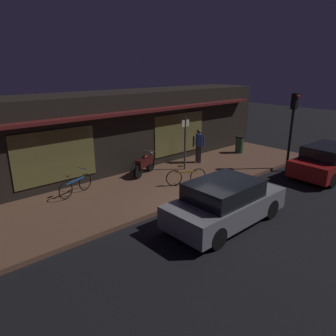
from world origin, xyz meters
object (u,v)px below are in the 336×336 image
object	(u,v)px
bicycle_extra	(76,185)
person_bystander	(199,145)
sign_post	(185,141)
motorcycle	(145,163)
bicycle_parked	(186,176)
traffic_light_pole	(293,119)
parked_car_far	(329,161)
parked_car_near	(225,202)
trash_bin	(240,144)

from	to	relation	value
bicycle_extra	person_bystander	xyz separation A→B (m)	(6.44, -0.15, 0.52)
bicycle_extra	sign_post	distance (m)	5.29
motorcycle	person_bystander	distance (m)	3.15
motorcycle	person_bystander	world-z (taller)	person_bystander
bicycle_parked	bicycle_extra	size ratio (longest dim) A/B	0.94
person_bystander	traffic_light_pole	world-z (taller)	traffic_light_pole
bicycle_extra	traffic_light_pole	world-z (taller)	traffic_light_pole
sign_post	parked_car_far	world-z (taller)	sign_post
sign_post	parked_car_near	world-z (taller)	sign_post
trash_bin	parked_car_far	world-z (taller)	parked_car_far
motorcycle	parked_car_far	xyz separation A→B (m)	(6.30, -5.25, 0.06)
sign_post	parked_car_near	size ratio (longest dim) A/B	0.58
trash_bin	parked_car_near	distance (m)	8.25
motorcycle	bicycle_parked	xyz separation A→B (m)	(0.44, -2.15, -0.14)
bicycle_parked	trash_bin	world-z (taller)	trash_bin
bicycle_parked	bicycle_extra	world-z (taller)	same
motorcycle	parked_car_far	size ratio (longest dim) A/B	0.39
parked_car_near	parked_car_far	size ratio (longest dim) A/B	0.99
traffic_light_pole	parked_car_near	bearing A→B (deg)	-167.83
person_bystander	bicycle_extra	bearing A→B (deg)	178.64
bicycle_parked	bicycle_extra	bearing A→B (deg)	151.97
parked_car_near	motorcycle	bearing A→B (deg)	81.75
parked_car_near	trash_bin	bearing A→B (deg)	33.33
sign_post	motorcycle	bearing A→B (deg)	160.60
bicycle_parked	parked_car_near	world-z (taller)	parked_car_near
trash_bin	person_bystander	bearing A→B (deg)	175.57
motorcycle	sign_post	size ratio (longest dim) A/B	0.67
bicycle_parked	bicycle_extra	xyz separation A→B (m)	(-3.77, 2.01, 0.00)
bicycle_extra	bicycle_parked	bearing A→B (deg)	-28.03
trash_bin	traffic_light_pole	world-z (taller)	traffic_light_pole
motorcycle	traffic_light_pole	distance (m)	6.94
motorcycle	person_bystander	xyz separation A→B (m)	(3.11, -0.30, 0.38)
trash_bin	parked_car_near	world-z (taller)	parked_car_near
bicycle_parked	trash_bin	xyz separation A→B (m)	(5.72, 1.62, 0.11)
person_bystander	parked_car_far	bearing A→B (deg)	-57.25
traffic_light_pole	parked_car_near	world-z (taller)	traffic_light_pole
bicycle_extra	parked_car_far	bearing A→B (deg)	-27.94
person_bystander	sign_post	distance (m)	1.41
traffic_light_pole	sign_post	bearing A→B (deg)	140.74
motorcycle	sign_post	world-z (taller)	sign_post
motorcycle	parked_car_near	size ratio (longest dim) A/B	0.39
person_bystander	trash_bin	size ratio (longest dim) A/B	1.80
traffic_light_pole	motorcycle	bearing A→B (deg)	146.40
bicycle_extra	sign_post	size ratio (longest dim) A/B	0.65
motorcycle	parked_car_near	world-z (taller)	parked_car_near
sign_post	parked_car_far	xyz separation A→B (m)	(4.47, -4.61, -0.81)
motorcycle	traffic_light_pole	bearing A→B (deg)	-33.60
traffic_light_pole	parked_car_near	xyz separation A→B (m)	(-6.31, -1.36, -1.77)
motorcycle	trash_bin	xyz separation A→B (m)	(6.16, -0.53, -0.03)
trash_bin	traffic_light_pole	xyz separation A→B (m)	(-0.58, -3.17, 1.86)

